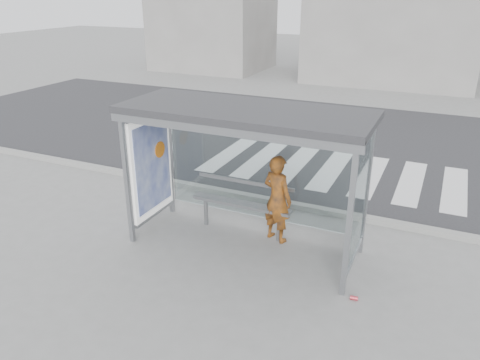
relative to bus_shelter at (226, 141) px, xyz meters
name	(u,v)px	position (x,y,z in m)	size (l,w,h in m)	color
ground	(244,246)	(0.37, -0.06, -1.98)	(80.00, 80.00, 0.00)	slate
road	(335,141)	(0.37, 6.94, -1.98)	(30.00, 10.00, 0.01)	#28282A
curb	(280,202)	(0.37, 1.89, -1.92)	(30.00, 0.18, 0.12)	gray
crosswalk	(350,173)	(1.37, 4.44, -1.98)	(7.55, 3.00, 0.00)	silver
bus_shelter	(226,141)	(0.00, 0.00, 0.00)	(4.25, 1.65, 2.62)	gray
building_left	(213,14)	(-9.63, 17.94, 1.02)	(6.00, 5.00, 6.00)	gray
building_center	(394,30)	(0.37, 17.94, 0.52)	(8.00, 5.00, 5.00)	gray
person	(277,199)	(0.82, 0.44, -1.14)	(0.62, 0.40, 1.69)	#D35E13
bench	(242,204)	(0.10, 0.43, -1.38)	(2.00, 0.33, 1.03)	slate
soda_can	(354,298)	(2.57, -0.83, -1.95)	(0.07, 0.07, 0.12)	#EA4453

